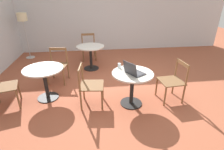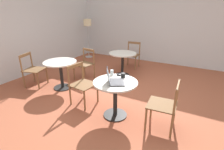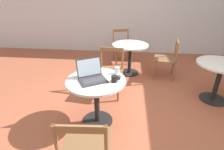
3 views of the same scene
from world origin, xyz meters
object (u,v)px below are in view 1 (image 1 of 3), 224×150
(cafe_table_near, at_px, (132,80))
(chair_near_back, at_px, (90,85))
(cafe_table_far, at_px, (44,76))
(chair_near_front, at_px, (173,81))
(mug, at_px, (131,66))
(drinking_glass, at_px, (119,66))
(chair_far_right, at_px, (58,65))
(mouse, at_px, (125,66))
(laptop, at_px, (134,71))
(cafe_table_mid, at_px, (91,51))
(chair_mid_right, at_px, (89,47))
(floor_lamp, at_px, (23,20))
(chair_far_back, at_px, (2,87))

(cafe_table_near, height_order, chair_near_back, chair_near_back)
(cafe_table_far, distance_m, chair_near_front, 2.68)
(mug, bearing_deg, drinking_glass, 86.69)
(chair_far_right, xyz_separation_m, mouse, (-0.95, -1.55, 0.28))
(cafe_table_far, distance_m, chair_near_back, 1.00)
(cafe_table_near, distance_m, drinking_glass, 0.41)
(chair_near_back, bearing_deg, laptop, -99.46)
(cafe_table_near, bearing_deg, cafe_table_mid, 21.89)
(chair_near_back, distance_m, drinking_glass, 0.72)
(cafe_table_far, distance_m, laptop, 1.85)
(chair_mid_right, relative_size, mouse, 8.52)
(chair_near_front, bearing_deg, laptop, 97.58)
(cafe_table_far, distance_m, chair_mid_right, 2.58)
(cafe_table_far, bearing_deg, drinking_glass, -96.34)
(chair_near_back, bearing_deg, chair_near_front, -90.77)
(chair_near_front, bearing_deg, cafe_table_mid, 41.38)
(laptop, xyz_separation_m, mouse, (0.35, 0.09, -0.04))
(chair_mid_right, distance_m, chair_far_right, 1.78)
(cafe_table_far, height_order, mug, mug)
(cafe_table_mid, bearing_deg, floor_lamp, 59.58)
(cafe_table_near, height_order, drinking_glass, drinking_glass)
(chair_near_front, bearing_deg, floor_lamp, 50.39)
(chair_near_front, distance_m, drinking_glass, 1.17)
(laptop, bearing_deg, chair_far_right, 51.44)
(cafe_table_mid, distance_m, chair_mid_right, 0.89)
(chair_far_right, bearing_deg, mouse, -121.53)
(cafe_table_near, xyz_separation_m, mouse, (0.30, 0.08, 0.18))
(chair_far_right, xyz_separation_m, floor_lamp, (1.97, 1.30, 0.84))
(floor_lamp, distance_m, drinking_glass, 4.05)
(cafe_table_mid, height_order, mouse, mouse)
(chair_mid_right, relative_size, chair_far_back, 1.00)
(cafe_table_near, xyz_separation_m, cafe_table_mid, (1.97, 0.79, 0.00))
(cafe_table_mid, height_order, chair_far_back, chair_far_back)
(cafe_table_far, bearing_deg, floor_lamp, 22.72)
(chair_near_front, bearing_deg, mouse, 76.23)
(chair_far_right, bearing_deg, chair_near_back, -145.69)
(mug, distance_m, drinking_glass, 0.25)
(chair_near_front, xyz_separation_m, chair_far_back, (0.15, 3.42, 0.00))
(cafe_table_near, relative_size, floor_lamp, 0.53)
(laptop, xyz_separation_m, drinking_glass, (0.32, 0.22, -0.00))
(chair_near_front, height_order, drinking_glass, chair_near_front)
(cafe_table_near, xyz_separation_m, chair_far_right, (1.25, 1.63, -0.10))
(chair_near_front, height_order, mouse, chair_near_front)
(chair_mid_right, relative_size, floor_lamp, 0.56)
(floor_lamp, distance_m, mouse, 4.12)
(cafe_table_far, height_order, mouse, mouse)
(cafe_table_near, height_order, mug, mug)
(chair_far_right, bearing_deg, cafe_table_near, -127.51)
(chair_mid_right, relative_size, mug, 7.11)
(chair_near_front, bearing_deg, cafe_table_far, 81.93)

